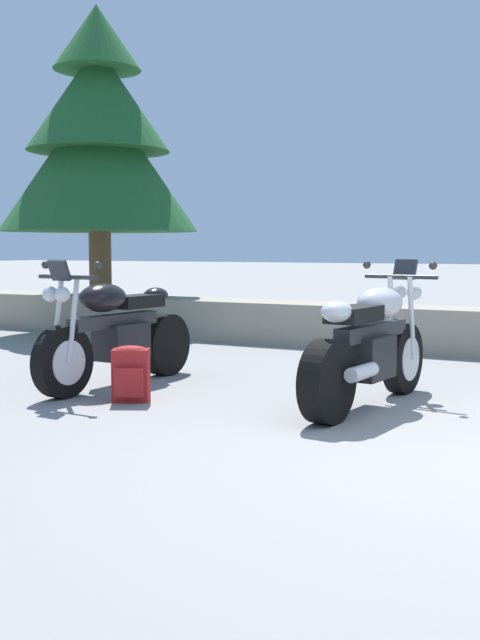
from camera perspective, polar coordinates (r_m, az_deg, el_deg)
The scene contains 4 objects.
motorcycle_black_near_left at distance 7.34m, azimuth -9.00°, elevation -1.01°, with size 0.67×2.07×1.18m.
motorcycle_silver_centre at distance 6.39m, azimuth 9.46°, elevation -1.93°, with size 0.67×2.07×1.18m.
rider_backpack at distance 6.60m, azimuth -7.93°, elevation -3.81°, with size 0.35×0.33×0.47m.
pine_tree_far_left at distance 12.22m, azimuth -10.25°, elevation 12.94°, with size 2.96×2.96×4.31m.
Camera 1 is at (0.70, -4.81, 1.27)m, focal length 44.08 mm.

